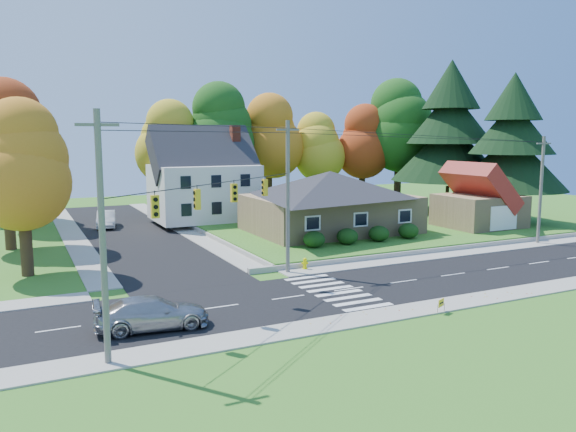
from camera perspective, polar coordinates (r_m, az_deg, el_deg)
name	(u,v)px	position (r m, az deg, el deg)	size (l,w,h in m)	color
ground	(349,289)	(33.67, 6.21, -7.41)	(120.00, 120.00, 0.00)	#3D7923
road_main	(349,289)	(33.67, 6.21, -7.39)	(90.00, 8.00, 0.02)	black
road_cross	(129,232)	(54.96, -15.82, -1.61)	(8.00, 44.00, 0.02)	black
sidewalk_north	(309,271)	(37.84, 2.16, -5.57)	(90.00, 2.00, 0.08)	#9C9A90
sidewalk_south	(401,312)	(29.73, 11.42, -9.55)	(90.00, 2.00, 0.08)	#9C9A90
lawn	(347,222)	(57.81, 6.04, -0.64)	(30.00, 30.00, 0.50)	#3D7923
ranch_house	(330,200)	(50.61, 4.29, 1.59)	(14.60, 10.60, 5.40)	tan
colonial_house	(204,180)	(58.25, -8.54, 3.67)	(10.40, 8.40, 9.60)	silver
garage	(479,202)	(56.04, 18.88, 1.37)	(7.30, 6.30, 4.60)	tan
hedge_row	(363,235)	(45.44, 7.66, -1.91)	(10.70, 1.70, 1.27)	#163A10
traffic_infrastructure	(336,201)	(33.74, 4.90, 1.55)	(38.10, 10.66, 10.00)	#666059
tree_lot_0	(169,143)	(63.31, -12.04, 7.31)	(6.72, 6.72, 12.51)	#3F2A19
tree_lot_1	(223,131)	(64.08, -6.58, 8.60)	(7.84, 7.84, 14.60)	#3F2A19
tree_lot_2	(269,137)	(67.23, -1.99, 8.07)	(7.28, 7.28, 13.56)	#3F2A19
tree_lot_3	(317,147)	(69.03, 2.95, 6.98)	(6.16, 6.16, 11.47)	#3F2A19
tree_lot_4	(363,142)	(71.28, 7.60, 7.48)	(6.72, 6.72, 12.51)	#3F2A19
tree_lot_5	(399,126)	(71.97, 11.21, 8.96)	(8.40, 8.40, 15.64)	#3F2A19
conifer_east_a	(450,133)	(66.42, 16.10, 8.13)	(12.80, 12.80, 16.96)	#3F2A19
conifer_east_b	(512,143)	(61.44, 21.78, 6.87)	(11.20, 11.20, 14.84)	#3F2A19
tree_west_0	(21,165)	(39.45, -25.50, 4.67)	(6.16, 6.16, 11.47)	#3F2A19
tree_west_1	(4,143)	(49.41, -26.91, 6.63)	(7.28, 7.28, 13.56)	#3F2A19
tree_west_2	(17,149)	(59.42, -25.79, 6.16)	(6.72, 6.72, 12.51)	#3F2A19
silver_sedan	(152,313)	(27.36, -13.64, -9.55)	(2.14, 5.27, 1.53)	#9C9CA2
white_car	(106,219)	(58.52, -17.99, -0.31)	(1.71, 4.90, 1.62)	silver
fire_hydrant	(305,264)	(38.11, 1.73, -4.91)	(0.48, 0.38, 0.84)	#E5DF00
yard_sign	(441,303)	(30.01, 15.30, -8.54)	(0.55, 0.27, 0.74)	black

